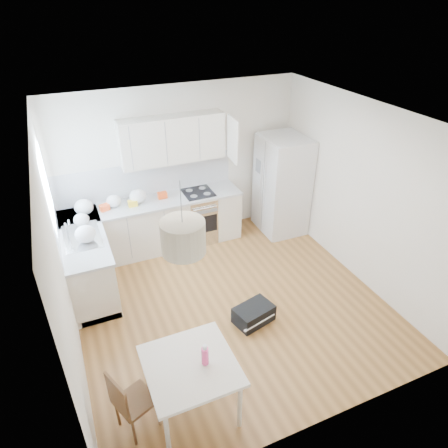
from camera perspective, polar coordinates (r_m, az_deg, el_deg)
name	(u,v)px	position (r m, az deg, el deg)	size (l,w,h in m)	color
floor	(230,302)	(5.97, 0.82, -11.01)	(4.20, 4.20, 0.00)	brown
ceiling	(231,119)	(4.62, 1.07, 14.73)	(4.20, 4.20, 0.00)	white
wall_back	(180,165)	(6.93, -6.28, 8.36)	(4.20, 4.20, 0.00)	silver
wall_left	(59,261)	(4.83, -22.51, -4.87)	(4.20, 4.20, 0.00)	silver
wall_right	(360,194)	(6.23, 18.88, 4.11)	(4.20, 4.20, 0.00)	silver
window_glassblock	(47,187)	(5.66, -23.95, 4.84)	(0.02, 1.00, 1.00)	#BFE0F9
cabinets_back	(155,226)	(6.95, -9.79, -0.30)	(3.00, 0.60, 0.88)	silver
cabinets_left	(87,262)	(6.33, -18.92, -5.11)	(0.60, 1.80, 0.88)	silver
counter_back	(153,202)	(6.72, -10.14, 3.06)	(3.02, 0.64, 0.04)	#AFB2B4
counter_left	(82,236)	(6.08, -19.65, -1.60)	(0.64, 1.82, 0.04)	#AFB2B4
backsplash_back	(147,179)	(6.85, -11.00, 6.40)	(3.00, 0.01, 0.58)	white
backsplash_left	(55,221)	(5.94, -22.94, 0.35)	(0.01, 1.80, 0.58)	white
upper_cabinets	(172,139)	(6.57, -7.37, 11.89)	(1.70, 0.32, 0.75)	silver
range_oven	(199,217)	(7.13, -3.60, 1.02)	(0.50, 0.61, 0.88)	silver
sink	(82,237)	(6.03, -19.62, -1.71)	(0.50, 0.80, 0.16)	silver
refrigerator	(283,185)	(7.32, 8.36, 5.56)	(0.85, 0.89, 1.78)	silver
dining_table	(191,369)	(4.33, -4.79, -19.96)	(0.90, 0.90, 0.71)	beige
dining_chair	(136,399)	(4.47, -12.52, -23.24)	(0.35, 0.35, 0.84)	#4B2E16
drink_bottle	(205,354)	(4.17, -2.73, -18.12)	(0.07, 0.07, 0.25)	#F3438A
gym_bag	(254,314)	(5.62, 4.25, -12.71)	(0.53, 0.34, 0.24)	black
pendant_lamp	(183,237)	(3.36, -5.86, -1.88)	(0.38, 0.38, 0.30)	beige
grocery_bag_a	(84,207)	(6.54, -19.41, 2.30)	(0.28, 0.24, 0.26)	white
grocery_bag_b	(114,201)	(6.63, -15.47, 3.18)	(0.23, 0.20, 0.21)	white
grocery_bag_c	(138,196)	(6.65, -12.20, 3.90)	(0.27, 0.23, 0.24)	white
grocery_bag_d	(81,220)	(6.25, -19.70, 0.58)	(0.23, 0.19, 0.20)	white
grocery_bag_e	(85,234)	(5.81, -19.19, -1.37)	(0.29, 0.24, 0.26)	white
snack_orange	(162,195)	(6.77, -8.80, 4.09)	(0.15, 0.10, 0.10)	#DB4313
snack_yellow	(133,203)	(6.61, -12.92, 2.90)	(0.14, 0.09, 0.10)	yellow
snack_red	(105,207)	(6.59, -16.70, 2.27)	(0.15, 0.09, 0.10)	#DA441B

